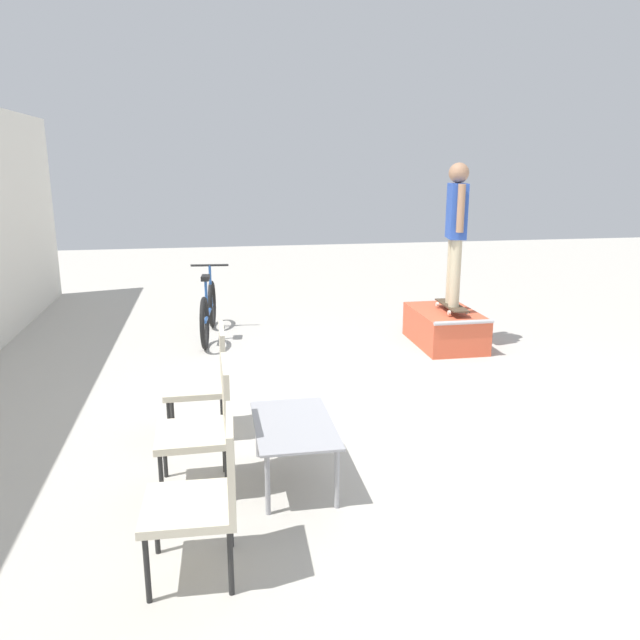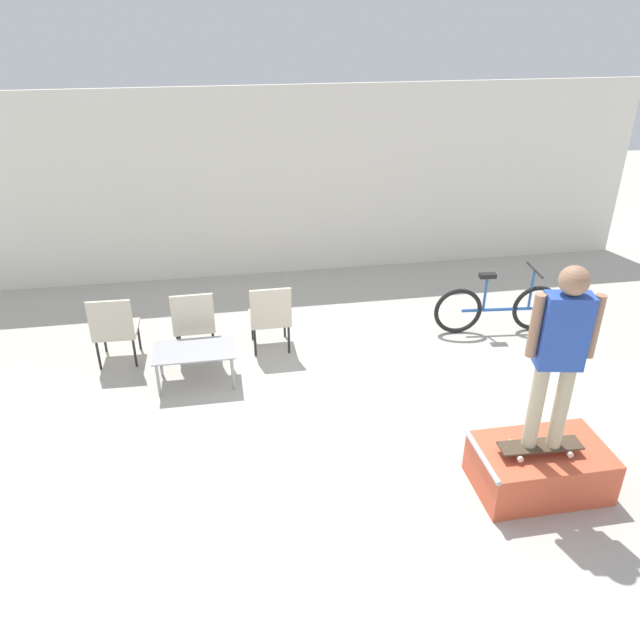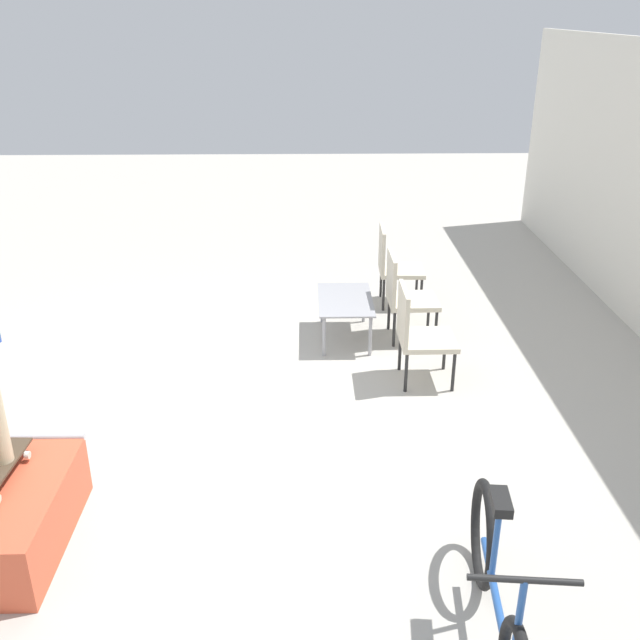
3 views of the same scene
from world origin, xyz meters
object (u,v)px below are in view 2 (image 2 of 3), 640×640
object	(u,v)px
patio_chair_center	(194,321)
patio_chair_right	(270,315)
skate_ramp_box	(539,468)
skateboard_on_ramp	(540,446)
bicycle	(498,308)
person_skater	(561,346)
patio_chair_left	(114,327)
coffee_table	(194,353)

from	to	relation	value
patio_chair_center	patio_chair_right	size ratio (longest dim) A/B	1.00
skate_ramp_box	patio_chair_right	world-z (taller)	patio_chair_right
patio_chair_center	skateboard_on_ramp	bearing A→B (deg)	134.71
patio_chair_right	bicycle	bearing A→B (deg)	179.35
patio_chair_right	patio_chair_center	bearing A→B (deg)	-0.31
person_skater	patio_chair_center	distance (m)	4.50
patio_chair_left	patio_chair_right	size ratio (longest dim) A/B	1.00
patio_chair_left	skateboard_on_ramp	bearing A→B (deg)	144.93
patio_chair_left	skate_ramp_box	bearing A→B (deg)	145.85
patio_chair_center	coffee_table	bearing A→B (deg)	89.12
bicycle	coffee_table	bearing A→B (deg)	-166.33
skate_ramp_box	skateboard_on_ramp	xyz separation A→B (m)	(-0.07, -0.05, 0.31)
skate_ramp_box	skateboard_on_ramp	world-z (taller)	skateboard_on_ramp
coffee_table	patio_chair_left	bearing A→B (deg)	147.29
person_skater	coffee_table	bearing A→B (deg)	153.41
person_skater	patio_chair_left	xyz separation A→B (m)	(-4.09, 3.07, -1.06)
patio_chair_left	patio_chair_right	xyz separation A→B (m)	(1.94, -0.00, 0.00)
skate_ramp_box	person_skater	distance (m)	1.36
patio_chair_center	bicycle	xyz separation A→B (m)	(4.10, -0.02, -0.16)
skate_ramp_box	bicycle	size ratio (longest dim) A/B	0.70
coffee_table	patio_chair_left	size ratio (longest dim) A/B	1.02
skate_ramp_box	patio_chair_left	size ratio (longest dim) A/B	1.31
coffee_table	patio_chair_right	bearing A→B (deg)	32.78
person_skater	bicycle	distance (m)	3.43
patio_chair_left	patio_chair_center	size ratio (longest dim) A/B	1.00
skateboard_on_ramp	patio_chair_center	world-z (taller)	patio_chair_center
skateboard_on_ramp	patio_chair_right	xyz separation A→B (m)	(-2.15, 3.07, -0.01)
person_skater	patio_chair_center	world-z (taller)	person_skater
skateboard_on_ramp	patio_chair_left	size ratio (longest dim) A/B	0.82
person_skater	patio_chair_left	world-z (taller)	person_skater
bicycle	skateboard_on_ramp	bearing A→B (deg)	-102.46
skate_ramp_box	person_skater	world-z (taller)	person_skater
skate_ramp_box	patio_chair_center	size ratio (longest dim) A/B	1.31
patio_chair_center	bicycle	world-z (taller)	patio_chair_center
skate_ramp_box	patio_chair_right	size ratio (longest dim) A/B	1.31
skateboard_on_ramp	bicycle	xyz separation A→B (m)	(0.98, 3.05, -0.18)
person_skater	patio_chair_right	world-z (taller)	person_skater
person_skater	bicycle	world-z (taller)	person_skater
skateboard_on_ramp	patio_chair_center	bearing A→B (deg)	137.83
person_skater	patio_chair_center	size ratio (longest dim) A/B	1.86
skateboard_on_ramp	patio_chair_right	size ratio (longest dim) A/B	0.82
person_skater	patio_chair_center	bearing A→B (deg)	146.96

